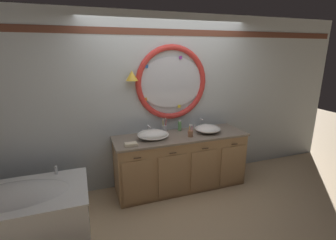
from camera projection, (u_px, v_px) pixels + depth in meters
ground_plane at (180, 195)px, 3.67m from camera, size 14.00×14.00×0.00m
back_wall_assembly at (167, 100)px, 3.85m from camera, size 6.40×0.26×2.60m
vanity_counter at (180, 161)px, 3.81m from camera, size 2.01×0.65×0.85m
bathtub at (15, 211)px, 2.79m from camera, size 1.61×0.91×0.62m
sink_basin_left at (153, 135)px, 3.51m from camera, size 0.45×0.45×0.13m
sink_basin_right at (208, 129)px, 3.80m from camera, size 0.39×0.39×0.12m
faucet_set_left at (148, 130)px, 3.74m from camera, size 0.22×0.15×0.14m
faucet_set_right at (200, 124)px, 4.03m from camera, size 0.24×0.13×0.17m
toothbrush_holder_left at (164, 128)px, 3.83m from camera, size 0.08×0.08×0.22m
toothbrush_holder_right at (190, 133)px, 3.61m from camera, size 0.08×0.08×0.19m
soap_dispenser at (180, 126)px, 3.89m from camera, size 0.05×0.06×0.18m
folded_hand_towel at (131, 144)px, 3.27m from camera, size 0.17×0.11×0.04m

